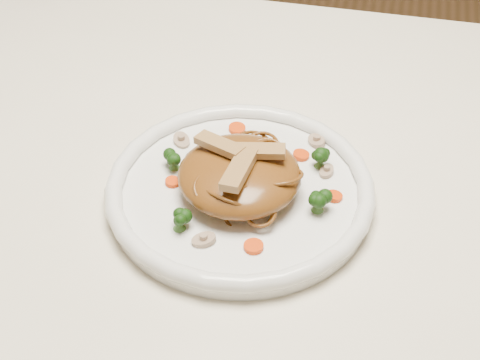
# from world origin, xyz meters

# --- Properties ---
(table) EXTENTS (1.20, 0.80, 0.75)m
(table) POSITION_xyz_m (0.00, 0.00, 0.65)
(table) COLOR white
(table) RESTS_ON ground
(plate) EXTENTS (0.39, 0.39, 0.02)m
(plate) POSITION_xyz_m (-0.01, -0.08, 0.76)
(plate) COLOR white
(plate) RESTS_ON table
(noodle_mound) EXTENTS (0.17, 0.17, 0.04)m
(noodle_mound) POSITION_xyz_m (-0.01, -0.08, 0.79)
(noodle_mound) COLOR brown
(noodle_mound) RESTS_ON plate
(chicken_a) EXTENTS (0.06, 0.03, 0.01)m
(chicken_a) POSITION_xyz_m (0.01, -0.07, 0.82)
(chicken_a) COLOR tan
(chicken_a) RESTS_ON noodle_mound
(chicken_b) EXTENTS (0.06, 0.04, 0.01)m
(chicken_b) POSITION_xyz_m (-0.04, -0.07, 0.82)
(chicken_b) COLOR tan
(chicken_b) RESTS_ON noodle_mound
(chicken_c) EXTENTS (0.03, 0.07, 0.01)m
(chicken_c) POSITION_xyz_m (-0.01, -0.10, 0.82)
(chicken_c) COLOR tan
(chicken_c) RESTS_ON noodle_mound
(broccoli_0) EXTENTS (0.04, 0.04, 0.03)m
(broccoli_0) POSITION_xyz_m (0.07, -0.02, 0.78)
(broccoli_0) COLOR #14330A
(broccoli_0) RESTS_ON plate
(broccoli_1) EXTENTS (0.03, 0.03, 0.03)m
(broccoli_1) POSITION_xyz_m (-0.09, -0.06, 0.78)
(broccoli_1) COLOR #14330A
(broccoli_1) RESTS_ON plate
(broccoli_2) EXTENTS (0.03, 0.03, 0.03)m
(broccoli_2) POSITION_xyz_m (-0.06, -0.15, 0.78)
(broccoli_2) COLOR #14330A
(broccoli_2) RESTS_ON plate
(broccoli_3) EXTENTS (0.04, 0.04, 0.03)m
(broccoli_3) POSITION_xyz_m (0.08, -0.09, 0.78)
(broccoli_3) COLOR #14330A
(broccoli_3) RESTS_ON plate
(carrot_0) EXTENTS (0.02, 0.02, 0.00)m
(carrot_0) POSITION_xyz_m (0.05, -0.00, 0.77)
(carrot_0) COLOR #E53F08
(carrot_0) RESTS_ON plate
(carrot_1) EXTENTS (0.02, 0.02, 0.00)m
(carrot_1) POSITION_xyz_m (-0.09, -0.09, 0.77)
(carrot_1) COLOR #E53F08
(carrot_1) RESTS_ON plate
(carrot_2) EXTENTS (0.02, 0.02, 0.00)m
(carrot_2) POSITION_xyz_m (0.09, -0.07, 0.77)
(carrot_2) COLOR #E53F08
(carrot_2) RESTS_ON plate
(carrot_3) EXTENTS (0.02, 0.02, 0.00)m
(carrot_3) POSITION_xyz_m (-0.04, 0.03, 0.77)
(carrot_3) COLOR #E53F08
(carrot_3) RESTS_ON plate
(carrot_4) EXTENTS (0.02, 0.02, 0.00)m
(carrot_4) POSITION_xyz_m (0.02, -0.16, 0.77)
(carrot_4) COLOR #E53F08
(carrot_4) RESTS_ON plate
(mushroom_0) EXTENTS (0.04, 0.04, 0.01)m
(mushroom_0) POSITION_xyz_m (-0.03, -0.17, 0.77)
(mushroom_0) COLOR tan
(mushroom_0) RESTS_ON plate
(mushroom_1) EXTENTS (0.03, 0.03, 0.01)m
(mushroom_1) POSITION_xyz_m (0.08, -0.03, 0.77)
(mushroom_1) COLOR tan
(mushroom_1) RESTS_ON plate
(mushroom_2) EXTENTS (0.04, 0.04, 0.01)m
(mushroom_2) POSITION_xyz_m (-0.10, -0.01, 0.77)
(mushroom_2) COLOR tan
(mushroom_2) RESTS_ON plate
(mushroom_3) EXTENTS (0.04, 0.04, 0.01)m
(mushroom_3) POSITION_xyz_m (0.06, 0.03, 0.77)
(mushroom_3) COLOR tan
(mushroom_3) RESTS_ON plate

